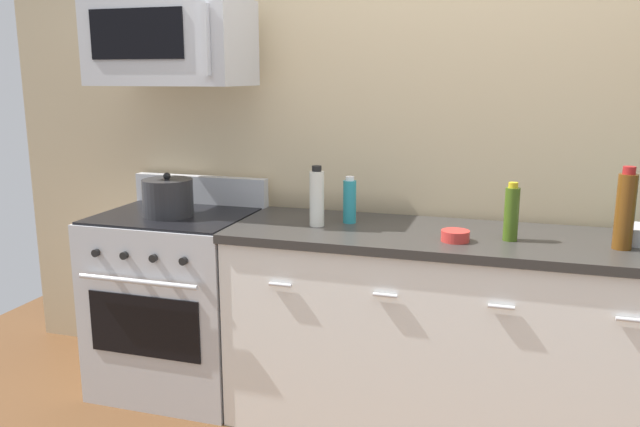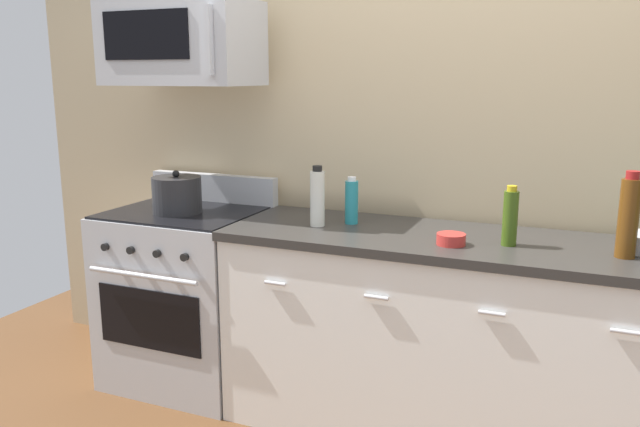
% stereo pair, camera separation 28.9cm
% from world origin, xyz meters
% --- Properties ---
extents(back_wall, '(5.08, 0.10, 2.70)m').
position_xyz_m(back_wall, '(0.00, 0.41, 1.35)').
color(back_wall, tan).
rests_on(back_wall, ground_plane).
extents(counter_unit, '(1.99, 0.66, 0.92)m').
position_xyz_m(counter_unit, '(0.00, -0.00, 0.46)').
color(counter_unit, white).
rests_on(counter_unit, ground_plane).
extents(range_oven, '(0.76, 0.69, 1.07)m').
position_xyz_m(range_oven, '(-1.37, 0.00, 0.47)').
color(range_oven, '#B7BABF').
rests_on(range_oven, ground_plane).
extents(microwave, '(0.74, 0.44, 0.40)m').
position_xyz_m(microwave, '(-1.37, 0.05, 1.75)').
color(microwave, '#B7BABF').
extents(bottle_vinegar_white, '(0.07, 0.07, 0.28)m').
position_xyz_m(bottle_vinegar_white, '(-0.61, -0.03, 1.05)').
color(bottle_vinegar_white, silver).
rests_on(bottle_vinegar_white, countertop_slab).
extents(bottle_olive_oil, '(0.06, 0.06, 0.25)m').
position_xyz_m(bottle_olive_oil, '(0.24, -0.04, 1.04)').
color(bottle_olive_oil, '#385114').
rests_on(bottle_olive_oil, countertop_slab).
extents(bottle_wine_amber, '(0.07, 0.07, 0.33)m').
position_xyz_m(bottle_wine_amber, '(0.67, -0.05, 1.08)').
color(bottle_wine_amber, '#59330F').
rests_on(bottle_wine_amber, countertop_slab).
extents(bottle_dish_soap, '(0.06, 0.06, 0.22)m').
position_xyz_m(bottle_dish_soap, '(-0.48, 0.08, 1.02)').
color(bottle_dish_soap, teal).
rests_on(bottle_dish_soap, countertop_slab).
extents(bowl_red_small, '(0.12, 0.12, 0.05)m').
position_xyz_m(bowl_red_small, '(0.02, -0.13, 0.94)').
color(bowl_red_small, '#B72D28').
rests_on(bowl_red_small, countertop_slab).
extents(stockpot, '(0.24, 0.24, 0.22)m').
position_xyz_m(stockpot, '(-1.37, -0.05, 1.01)').
color(stockpot, '#262628').
rests_on(stockpot, range_oven).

